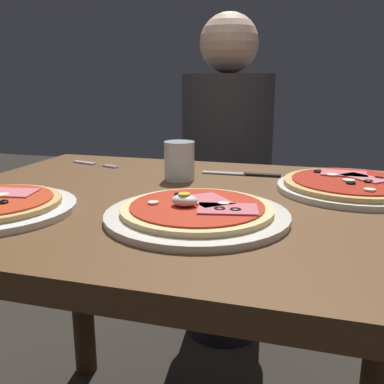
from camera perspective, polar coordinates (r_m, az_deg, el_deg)
dining_table at (r=0.93m, az=-1.36°, el=-8.40°), size 1.02×0.79×0.73m
pizza_foreground at (r=0.74m, az=0.68°, el=-2.68°), size 0.31×0.31×0.05m
pizza_across_left at (r=0.99m, az=20.10°, el=0.77°), size 0.31×0.31×0.03m
water_glass_near at (r=1.03m, az=-1.65°, el=3.77°), size 0.07×0.07×0.09m
fork at (r=1.25m, az=-12.87°, el=3.60°), size 0.16×0.06×0.00m
knife at (r=1.09m, az=7.09°, el=2.33°), size 0.20×0.02×0.01m
diner_person at (r=1.61m, az=4.46°, el=0.02°), size 0.32×0.32×1.18m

